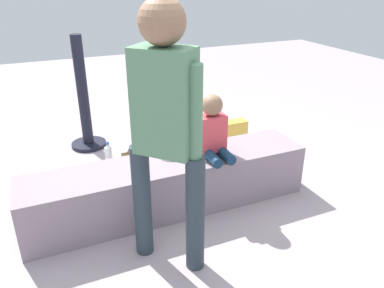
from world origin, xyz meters
name	(u,v)px	position (x,y,z in m)	size (l,w,h in m)	color
ground_plane	(170,207)	(0.00, 0.00, 0.00)	(12.00, 12.00, 0.00)	#A5959D
concrete_ledge	(170,185)	(0.00, 0.00, 0.21)	(2.20, 0.45, 0.41)	gray
child_seated	(213,130)	(0.35, -0.04, 0.62)	(0.28, 0.32, 0.48)	#132E4B
adult_standing	(165,119)	(-0.21, -0.55, 0.97)	(0.37, 0.38, 1.62)	#293640
cake_plate	(171,153)	(0.05, 0.09, 0.43)	(0.22, 0.22, 0.07)	white
gift_bag	(234,136)	(0.98, 0.71, 0.17)	(0.24, 0.13, 0.38)	gold
railing_post	(84,107)	(-0.39, 1.43, 0.44)	(0.36, 0.36, 1.17)	black
water_bottle_near_gift	(109,155)	(-0.28, 0.91, 0.11)	(0.07, 0.07, 0.24)	silver
water_bottle_far_side	(191,143)	(0.55, 0.86, 0.11)	(0.08, 0.08, 0.23)	silver
party_cup_red	(94,182)	(-0.49, 0.54, 0.06)	(0.08, 0.08, 0.11)	red
cake_box_white	(50,186)	(-0.85, 0.59, 0.07)	(0.29, 0.34, 0.14)	white
handbag_black_leather	(193,154)	(0.45, 0.56, 0.13)	(0.32, 0.12, 0.35)	black
handbag_brown_canvas	(139,164)	(-0.07, 0.61, 0.11)	(0.28, 0.14, 0.32)	brown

